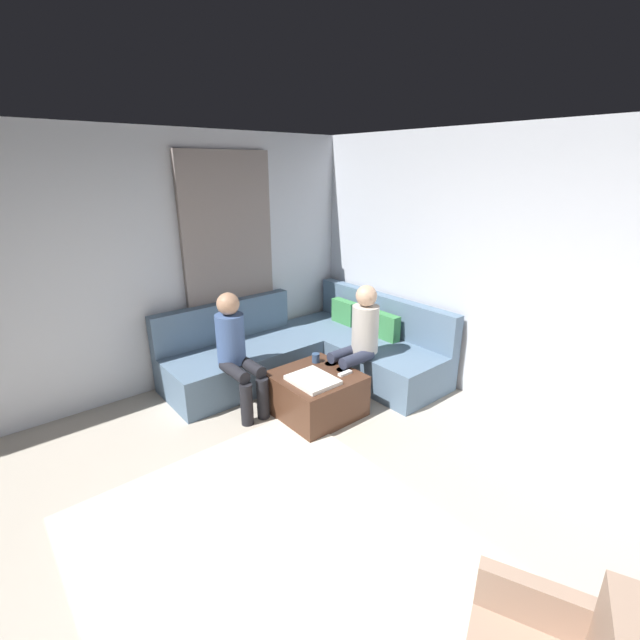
# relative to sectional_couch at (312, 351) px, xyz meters

# --- Properties ---
(ground_plane) EXTENTS (6.00, 6.00, 0.10)m
(ground_plane) POSITION_rel_sectional_couch_xyz_m (2.08, -1.88, -0.33)
(ground_plane) COLOR #B2A899
(wall_back) EXTENTS (6.00, 0.12, 2.70)m
(wall_back) POSITION_rel_sectional_couch_xyz_m (2.08, 1.06, 1.07)
(wall_back) COLOR silver
(wall_back) RESTS_ON ground_plane
(wall_left) EXTENTS (0.12, 6.00, 2.70)m
(wall_left) POSITION_rel_sectional_couch_xyz_m (-0.86, -1.88, 1.07)
(wall_left) COLOR silver
(wall_left) RESTS_ON ground_plane
(curtain_panel) EXTENTS (0.06, 1.10, 2.50)m
(curtain_panel) POSITION_rel_sectional_couch_xyz_m (-0.76, -0.58, 0.97)
(curtain_panel) COLOR gray
(curtain_panel) RESTS_ON ground_plane
(area_rug) EXTENTS (2.60, 2.20, 0.01)m
(area_rug) POSITION_rel_sectional_couch_xyz_m (1.88, -1.78, -0.27)
(area_rug) COLOR beige
(area_rug) RESTS_ON ground_plane
(sectional_couch) EXTENTS (2.10, 2.55, 0.87)m
(sectional_couch) POSITION_rel_sectional_couch_xyz_m (0.00, 0.00, 0.00)
(sectional_couch) COLOR slate
(sectional_couch) RESTS_ON ground_plane
(ottoman) EXTENTS (0.76, 0.76, 0.42)m
(ottoman) POSITION_rel_sectional_couch_xyz_m (0.71, -0.52, -0.07)
(ottoman) COLOR #4C2D1E
(ottoman) RESTS_ON ground_plane
(folded_blanket) EXTENTS (0.44, 0.36, 0.04)m
(folded_blanket) POSITION_rel_sectional_couch_xyz_m (0.81, -0.64, 0.16)
(folded_blanket) COLOR white
(folded_blanket) RESTS_ON ottoman
(coffee_mug) EXTENTS (0.08, 0.08, 0.10)m
(coffee_mug) POSITION_rel_sectional_couch_xyz_m (0.49, -0.34, 0.19)
(coffee_mug) COLOR #334C72
(coffee_mug) RESTS_ON ottoman
(game_remote) EXTENTS (0.05, 0.15, 0.02)m
(game_remote) POSITION_rel_sectional_couch_xyz_m (0.89, -0.30, 0.15)
(game_remote) COLOR white
(game_remote) RESTS_ON ottoman
(person_on_couch_back) EXTENTS (0.30, 0.60, 1.20)m
(person_on_couch_back) POSITION_rel_sectional_couch_xyz_m (0.71, 0.06, 0.38)
(person_on_couch_back) COLOR #2D3347
(person_on_couch_back) RESTS_ON ground_plane
(person_on_couch_side) EXTENTS (0.60, 0.30, 1.20)m
(person_on_couch_side) POSITION_rel_sectional_couch_xyz_m (0.15, -1.06, 0.38)
(person_on_couch_side) COLOR black
(person_on_couch_side) RESTS_ON ground_plane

